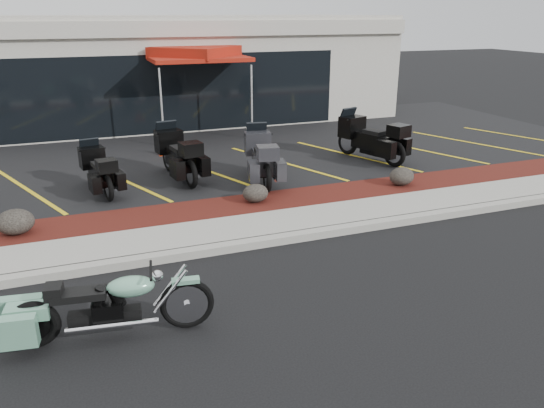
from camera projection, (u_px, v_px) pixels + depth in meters
name	position (u px, v px, depth m)	size (l,w,h in m)	color
ground	(288.00, 264.00, 9.16)	(90.00, 90.00, 0.00)	black
curb	(270.00, 241.00, 9.92)	(24.00, 0.25, 0.15)	gray
sidewalk	(257.00, 227.00, 10.54)	(24.00, 1.20, 0.15)	gray
mulch_bed	(239.00, 208.00, 11.59)	(24.00, 1.20, 0.16)	#3C0D0D
upper_lot	(187.00, 151.00, 16.34)	(26.00, 9.60, 0.15)	black
dealership_building	(151.00, 68.00, 21.19)	(18.00, 8.16, 4.00)	#A19C91
boulder_left	(15.00, 222.00, 9.93)	(0.68, 0.57, 0.48)	black
boulder_mid	(255.00, 193.00, 11.64)	(0.57, 0.48, 0.41)	black
boulder_right	(402.00, 176.00, 12.78)	(0.62, 0.51, 0.44)	black
hero_cruiser	(187.00, 297.00, 7.15)	(2.77, 0.70, 0.97)	#6CA88A
touring_black_front	(91.00, 162.00, 12.74)	(1.96, 0.75, 1.14)	black
touring_black_mid	(168.00, 146.00, 13.80)	(2.30, 0.88, 1.34)	black
touring_grey	(257.00, 148.00, 13.69)	(2.28, 0.87, 1.33)	#2B2B2F
touring_black_rear	(348.00, 131.00, 15.43)	(2.37, 0.91, 1.38)	black
traffic_cone	(164.00, 147.00, 15.58)	(0.34, 0.34, 0.45)	red
popup_canopy	(195.00, 55.00, 17.49)	(3.42, 3.42, 2.91)	silver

